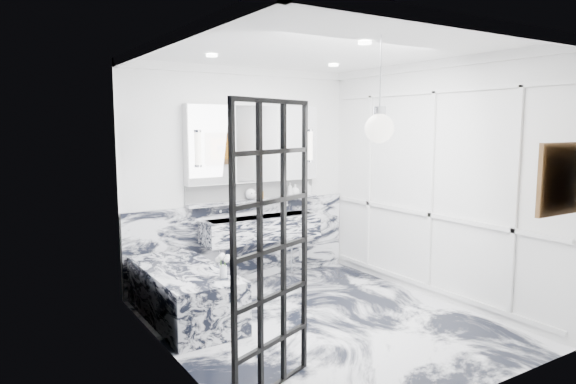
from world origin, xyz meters
TOP-DOWN VIEW (x-y plane):
  - floor at (0.00, 0.00)m, footprint 3.60×3.60m
  - ceiling at (0.00, 0.00)m, footprint 3.60×3.60m
  - wall_back at (0.00, 1.80)m, footprint 3.60×0.00m
  - wall_front at (0.00, -1.80)m, footprint 3.60×0.00m
  - wall_left at (-1.60, 0.00)m, footprint 0.00×3.60m
  - wall_right at (1.60, 0.00)m, footprint 0.00×3.60m
  - marble_clad_back at (0.00, 1.78)m, footprint 3.18×0.05m
  - marble_clad_left at (-1.59, 0.00)m, footprint 0.02×3.56m
  - panel_molding at (1.58, 0.00)m, footprint 0.03×3.40m
  - soap_bottle_a at (0.69, 1.71)m, footprint 0.08×0.09m
  - soap_bottle_b at (0.99, 1.71)m, footprint 0.11×0.11m
  - soap_bottle_c at (0.77, 1.71)m, footprint 0.13×0.13m
  - face_pot at (0.08, 1.71)m, footprint 0.14×0.14m
  - amber_bottle at (0.25, 1.71)m, footprint 0.04×0.04m
  - flower_vase at (-0.96, 0.37)m, footprint 0.07×0.07m
  - crittall_door at (-1.13, -0.89)m, footprint 0.83×0.36m
  - artwork at (1.20, -1.76)m, footprint 0.52×0.05m
  - pendant_light at (-0.29, -1.14)m, footprint 0.23×0.23m
  - trough_sink at (0.15, 1.55)m, footprint 1.60×0.45m
  - ledge at (0.15, 1.72)m, footprint 1.90×0.14m
  - subway_tile at (0.15, 1.78)m, footprint 1.90×0.03m
  - mirror_cabinet at (0.15, 1.73)m, footprint 1.90×0.16m
  - sconce_left at (-0.67, 1.63)m, footprint 0.07×0.07m
  - sconce_right at (0.97, 1.63)m, footprint 0.07×0.07m
  - bathtub at (-1.18, 0.90)m, footprint 0.75×1.65m

SIDE VIEW (x-z plane):
  - floor at x=0.00m, z-range 0.00..0.00m
  - bathtub at x=-1.18m, z-range 0.00..0.55m
  - marble_clad_back at x=0.00m, z-range 0.00..1.05m
  - flower_vase at x=-0.96m, z-range 0.55..0.67m
  - trough_sink at x=0.15m, z-range 0.58..0.88m
  - ledge at x=0.15m, z-range 1.05..1.09m
  - crittall_door at x=-1.13m, z-range 0.00..2.23m
  - amber_bottle at x=0.25m, z-range 1.09..1.19m
  - face_pot at x=0.08m, z-range 1.09..1.24m
  - soap_bottle_c at x=0.77m, z-range 1.09..1.25m
  - soap_bottle_a at x=0.69m, z-range 1.09..1.28m
  - soap_bottle_b at x=0.99m, z-range 1.09..1.28m
  - subway_tile at x=0.15m, z-range 1.09..1.32m
  - panel_molding at x=1.58m, z-range 0.15..2.45m
  - marble_clad_left at x=-1.59m, z-range 0.00..2.68m
  - wall_back at x=0.00m, z-range -0.40..3.20m
  - wall_front at x=0.00m, z-range -0.40..3.20m
  - wall_left at x=-1.60m, z-range -0.40..3.20m
  - wall_right at x=1.60m, z-range -0.40..3.20m
  - artwork at x=1.20m, z-range 1.35..1.86m
  - sconce_left at x=-0.67m, z-range 1.58..1.98m
  - sconce_right at x=0.97m, z-range 1.58..1.98m
  - mirror_cabinet at x=0.15m, z-range 1.32..2.32m
  - pendant_light at x=-0.29m, z-range 1.92..2.15m
  - ceiling at x=0.00m, z-range 2.80..2.80m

